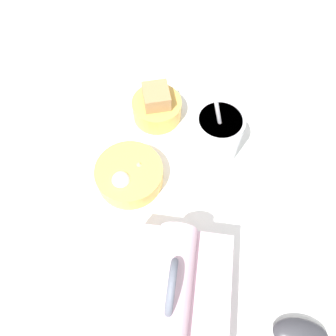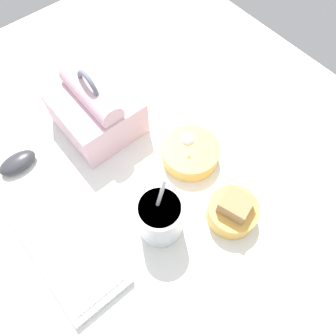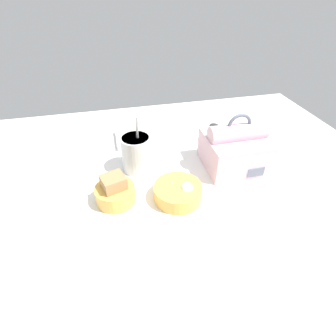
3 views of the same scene
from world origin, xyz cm
name	(u,v)px [view 1 (image 1 of 3)]	position (x,y,z in cm)	size (l,w,h in cm)	color
desk_surface	(165,186)	(0.00, 0.00, 1.00)	(140.00, 110.00, 2.00)	white
keyboard	(302,206)	(1.42, 26.46, 3.02)	(31.21, 12.89, 2.10)	silver
lunch_bag	(171,295)	(21.07, 4.09, 8.11)	(18.36, 17.03, 17.79)	beige
soup_cup	(217,136)	(-8.79, 9.04, 7.85)	(9.05, 9.05, 18.73)	silver
bento_bowl_sandwich	(157,107)	(-16.42, -4.00, 5.05)	(10.58, 10.58, 8.17)	#EAB24C
bento_bowl_snacks	(129,175)	(0.22, -6.81, 4.26)	(13.07, 13.07, 5.64)	#EAB24C
computer_mouse	(301,335)	(23.57, 24.97, 3.41)	(4.86, 8.70, 2.82)	#333338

